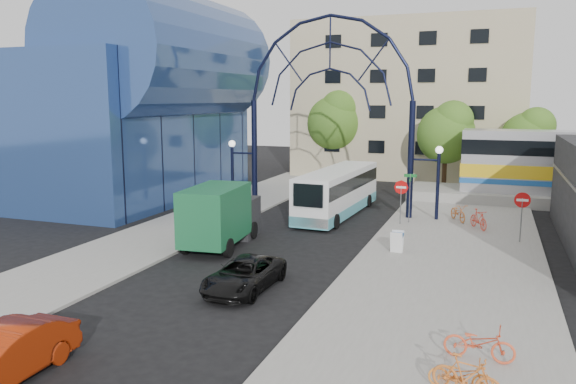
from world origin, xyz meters
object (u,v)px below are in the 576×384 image
at_px(stop_sign, 401,191).
at_px(sandwich_board, 397,239).
at_px(bike_far_b, 467,377).
at_px(bike_far_c, 461,375).
at_px(gateway_arch, 330,74).
at_px(tree_north_b, 337,119).
at_px(green_truck, 221,215).
at_px(bike_near_a, 458,212).
at_px(tree_north_c, 530,136).
at_px(red_sedan, 1,356).
at_px(bike_near_b, 478,219).
at_px(bike_far_a, 479,343).
at_px(do_not_enter_sign, 522,205).
at_px(tree_north_a, 448,131).
at_px(street_name_sign, 410,188).
at_px(city_bus, 338,191).
at_px(black_suv, 244,275).

xyz_separation_m(stop_sign, sandwich_board, (0.80, -6.02, -1.25)).
relative_size(bike_far_b, bike_far_c, 1.10).
relative_size(gateway_arch, tree_north_b, 1.70).
distance_m(green_truck, bike_far_c, 15.96).
relative_size(bike_near_a, bike_far_c, 1.22).
height_order(tree_north_b, tree_north_c, tree_north_b).
height_order(gateway_arch, bike_far_b, gateway_arch).
relative_size(bike_near_a, bike_far_b, 1.11).
relative_size(tree_north_b, red_sedan, 1.89).
height_order(bike_near_b, bike_far_a, bike_near_b).
height_order(red_sedan, bike_near_b, red_sedan).
bearing_deg(bike_far_b, bike_far_c, 45.17).
bearing_deg(do_not_enter_sign, tree_north_b, 126.74).
bearing_deg(stop_sign, gateway_arch, 157.37).
xyz_separation_m(tree_north_a, tree_north_b, (-10.00, 4.00, 0.66)).
distance_m(gateway_arch, red_sedan, 24.66).
bearing_deg(street_name_sign, do_not_enter_sign, -24.16).
height_order(stop_sign, bike_far_b, stop_sign).
xyz_separation_m(do_not_enter_sign, green_truck, (-13.73, -5.28, -0.47)).
distance_m(sandwich_board, city_bus, 9.32).
xyz_separation_m(tree_north_a, bike_far_a, (3.34, -30.03, -4.00)).
bearing_deg(black_suv, bike_near_b, 60.12).
distance_m(stop_sign, do_not_enter_sign, 6.51).
distance_m(tree_north_c, bike_near_b, 16.37).
bearing_deg(sandwich_board, tree_north_b, 111.59).
relative_size(stop_sign, red_sedan, 0.59).
distance_m(gateway_arch, bike_far_b, 23.59).
relative_size(stop_sign, street_name_sign, 0.89).
xyz_separation_m(gateway_arch, do_not_enter_sign, (11.00, -4.00, -6.58)).
bearing_deg(tree_north_b, sandwich_board, -68.41).
height_order(tree_north_c, bike_far_a, tree_north_c).
bearing_deg(gateway_arch, street_name_sign, -15.07).
distance_m(do_not_enter_sign, sandwich_board, 6.85).
bearing_deg(do_not_enter_sign, tree_north_c, 86.42).
height_order(do_not_enter_sign, tree_north_b, tree_north_b).
bearing_deg(bike_near_a, sandwich_board, -132.60).
xyz_separation_m(green_truck, bike_far_a, (12.19, -8.82, -0.90)).
distance_m(bike_far_b, bike_far_c, 0.30).
bearing_deg(street_name_sign, gateway_arch, 164.93).
relative_size(sandwich_board, black_suv, 0.23).
bearing_deg(tree_north_b, bike_far_b, -70.05).
height_order(sandwich_board, black_suv, black_suv).
xyz_separation_m(street_name_sign, bike_far_c, (3.89, -18.56, -1.60)).
bearing_deg(sandwich_board, street_name_sign, 93.46).
distance_m(tree_north_a, bike_far_b, 32.53).
height_order(street_name_sign, bike_far_a, street_name_sign).
relative_size(do_not_enter_sign, bike_near_a, 1.31).
relative_size(red_sedan, bike_near_b, 2.38).
bearing_deg(city_bus, bike_far_c, -64.01).
bearing_deg(do_not_enter_sign, stop_sign, 162.12).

